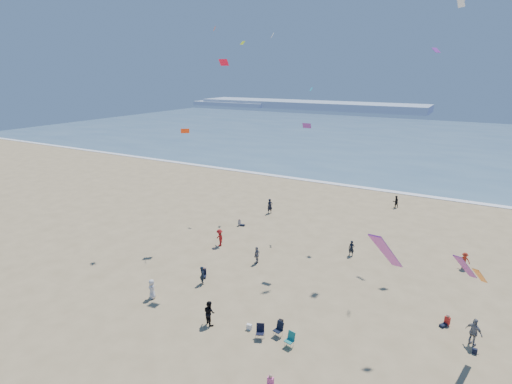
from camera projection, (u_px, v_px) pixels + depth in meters
The scene contains 12 objects.
ground at pixel (156, 382), 22.53m from camera, with size 220.00×220.00×0.00m, color tan.
ocean at pixel (415, 140), 101.87m from camera, with size 220.00×100.00×0.06m, color #476B84.
surf_line at pixel (364, 188), 60.10m from camera, with size 220.00×1.20×0.08m, color white.
headland_far at pixel (308, 105), 192.14m from camera, with size 110.00×20.00×3.20m, color #7A8EA8.
headland_near at pixel (232, 104), 206.86m from camera, with size 40.00×14.00×2.00m, color #7A8EA8.
standing_flyers at pixel (317, 291), 30.35m from camera, with size 30.24×42.10×1.90m.
seated_group at pixel (262, 304), 29.38m from camera, with size 23.23×27.75×0.84m.
chair_cluster at pixel (276, 334), 25.86m from camera, with size 2.75×1.56×1.00m.
white_tote at pixel (249, 327), 27.08m from camera, with size 0.35×0.20×0.40m, color white.
black_backpack at pixel (281, 322), 27.60m from camera, with size 0.30×0.22×0.38m, color black.
navy_bag at pixel (475, 351), 24.77m from camera, with size 0.28×0.18×0.34m, color black.
kites_aloft at pixel (375, 100), 25.14m from camera, with size 35.50×36.83×30.16m.
Camera 1 is at (13.96, -13.35, 16.80)m, focal length 28.00 mm.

